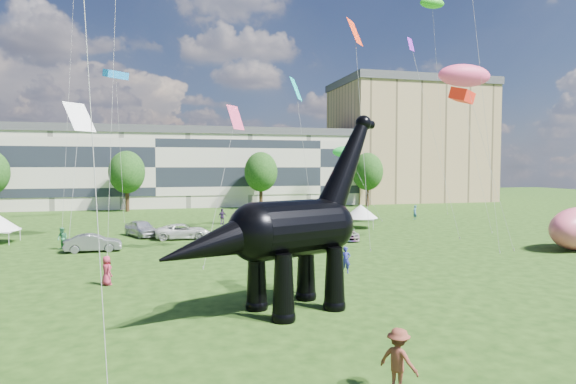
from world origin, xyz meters
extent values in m
plane|color=#16330C|center=(0.00, 0.00, 0.00)|extent=(220.00, 220.00, 0.00)
cube|color=beige|center=(-8.00, 62.00, 6.00)|extent=(78.00, 11.00, 12.00)
cube|color=tan|center=(40.00, 65.00, 11.00)|extent=(28.00, 18.00, 22.00)
cylinder|color=#382314|center=(-12.00, 53.00, 1.60)|extent=(0.56, 0.56, 3.20)
ellipsoid|color=#14380F|center=(-12.00, 53.00, 6.32)|extent=(5.20, 5.20, 6.24)
cylinder|color=#382314|center=(8.00, 53.00, 1.60)|extent=(0.56, 0.56, 3.20)
ellipsoid|color=#14380F|center=(8.00, 53.00, 6.32)|extent=(5.20, 5.20, 6.24)
cylinder|color=#382314|center=(26.00, 53.00, 1.60)|extent=(0.56, 0.56, 3.20)
ellipsoid|color=#14380F|center=(26.00, 53.00, 6.32)|extent=(5.20, 5.20, 6.24)
cone|color=black|center=(-1.66, -1.49, 1.45)|extent=(1.30, 1.30, 2.89)
sphere|color=black|center=(-1.66, -1.49, 0.17)|extent=(1.06, 1.06, 1.06)
cone|color=black|center=(-2.45, 0.48, 1.45)|extent=(1.30, 1.30, 2.89)
sphere|color=black|center=(-2.45, 0.48, 0.17)|extent=(1.06, 1.06, 1.06)
cone|color=black|center=(1.03, -0.41, 1.45)|extent=(1.30, 1.30, 2.89)
sphere|color=black|center=(1.03, -0.41, 0.17)|extent=(1.06, 1.06, 1.06)
cone|color=black|center=(0.23, 1.56, 1.45)|extent=(1.30, 1.30, 2.89)
sphere|color=black|center=(0.23, 1.56, 0.17)|extent=(1.06, 1.06, 1.06)
cylinder|color=black|center=(-0.80, 0.00, 3.76)|extent=(4.73, 3.93, 2.60)
sphere|color=black|center=(-2.68, -0.76, 3.76)|extent=(2.60, 2.60, 2.60)
sphere|color=black|center=(1.08, 0.75, 3.76)|extent=(2.51, 2.51, 2.51)
cone|color=black|center=(2.17, 1.19, 6.56)|extent=(3.91, 2.70, 5.11)
sphere|color=black|center=(3.26, 1.63, 8.77)|extent=(0.81, 0.81, 0.81)
cylinder|color=black|center=(3.53, 1.74, 8.72)|extent=(0.78, 0.65, 0.42)
cone|color=black|center=(-4.53, -1.51, 3.44)|extent=(5.49, 3.79, 2.83)
imported|color=silver|center=(-8.75, 26.00, 0.78)|extent=(3.68, 4.93, 1.56)
imported|color=slate|center=(-11.98, 18.45, 0.69)|extent=(4.24, 1.68, 1.37)
imported|color=silver|center=(-4.99, 23.43, 0.69)|extent=(5.03, 2.46, 1.38)
imported|color=#595960|center=(9.06, 19.68, 0.67)|extent=(2.10, 4.72, 1.35)
cube|color=white|center=(7.33, 26.25, 1.03)|extent=(3.71, 3.71, 0.11)
cone|color=white|center=(7.33, 26.25, 1.77)|extent=(4.70, 4.70, 1.40)
cylinder|color=#999999|center=(6.68, 24.51, 0.51)|extent=(0.06, 0.06, 1.03)
cylinder|color=#999999|center=(9.06, 25.60, 0.51)|extent=(0.06, 0.06, 1.03)
cylinder|color=#999999|center=(5.60, 26.90, 0.51)|extent=(0.06, 0.06, 1.03)
cylinder|color=#999999|center=(7.98, 27.98, 0.51)|extent=(0.06, 0.06, 1.03)
cube|color=silver|center=(13.77, 26.77, 1.05)|extent=(3.80, 3.80, 0.11)
cone|color=silver|center=(13.77, 26.77, 1.82)|extent=(4.82, 4.82, 1.44)
cylinder|color=#999999|center=(12.00, 26.11, 0.53)|extent=(0.06, 0.06, 1.05)
cylinder|color=#999999|center=(14.44, 25.00, 0.53)|extent=(0.06, 0.06, 1.05)
cylinder|color=#999999|center=(13.11, 28.55, 0.53)|extent=(0.06, 0.06, 1.05)
cylinder|color=#999999|center=(15.55, 27.44, 0.53)|extent=(0.06, 0.06, 1.05)
cylinder|color=#999999|center=(-19.28, 23.42, 0.54)|extent=(0.06, 0.06, 1.07)
cylinder|color=#999999|center=(-19.14, 26.14, 0.54)|extent=(0.06, 0.06, 1.07)
imported|color=brown|center=(0.07, -8.57, 0.94)|extent=(1.26, 1.40, 1.88)
imported|color=#AA2A46|center=(-9.70, 6.97, 0.82)|extent=(0.87, 0.95, 1.64)
imported|color=#563373|center=(-0.27, 33.66, 0.90)|extent=(1.14, 0.77, 1.80)
imported|color=navy|center=(4.27, 6.57, 0.82)|extent=(0.68, 0.54, 1.64)
imported|color=#348452|center=(-14.46, 19.92, 0.90)|extent=(1.10, 1.09, 1.80)
imported|color=#9F922B|center=(5.24, 17.79, 0.81)|extent=(1.18, 1.14, 1.61)
imported|color=#336181|center=(23.69, 33.04, 0.89)|extent=(0.78, 0.70, 1.78)
cube|color=#FA2310|center=(25.02, 25.49, 14.34)|extent=(4.26, 4.10, 1.63)
cube|color=#1582E4|center=(-12.15, 40.82, 17.70)|extent=(3.04, 2.79, 1.12)
ellipsoid|color=green|center=(16.57, 38.14, 8.53)|extent=(4.07, 4.03, 1.54)
ellipsoid|color=#F04275|center=(17.58, 14.22, 14.11)|extent=(4.94, 4.65, 1.83)
plane|color=purple|center=(18.27, 24.59, 19.22)|extent=(1.38, 1.12, 1.39)
plane|color=#0BADA1|center=(6.68, 27.17, 14.61)|extent=(2.05, 2.63, 2.33)
plane|color=#FD320D|center=(9.38, 17.94, 18.09)|extent=(2.32, 2.43, 2.24)
plane|color=white|center=(-13.87, 25.35, 11.03)|extent=(3.36, 3.38, 2.63)
ellipsoid|color=green|center=(30.36, 40.97, 29.70)|extent=(3.18, 4.07, 1.45)
plane|color=#D03964|center=(-1.31, 15.13, 10.28)|extent=(1.83, 1.89, 1.84)
camera|label=1|loc=(-6.44, -21.09, 6.57)|focal=30.00mm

